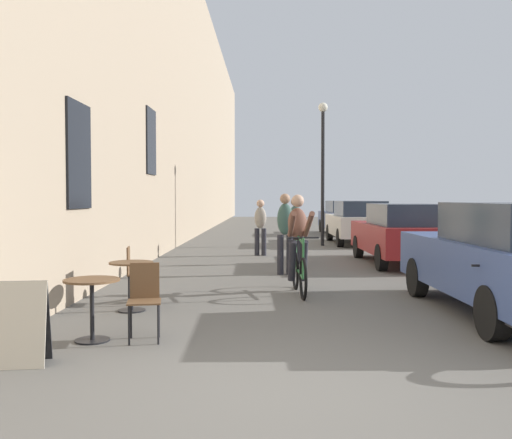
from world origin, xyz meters
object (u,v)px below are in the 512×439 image
(cafe_table_mid, at_px, (131,275))
(parked_car_nearest, at_px, (512,258))
(cyclist_on_bicycle, at_px, (298,246))
(sandwich_board_sign, at_px, (19,323))
(parked_car_third, at_px, (358,222))
(cafe_chair_near_toward_street, at_px, (144,296))
(pedestrian_mid, at_px, (295,226))
(cafe_table_near, at_px, (92,296))
(pedestrian_far, at_px, (260,224))
(parked_car_second, at_px, (402,233))
(cafe_chair_mid_toward_street, at_px, (135,271))
(pedestrian_near, at_px, (285,229))
(street_lamp, at_px, (323,155))
(parked_car_fourth, at_px, (344,217))

(cafe_table_mid, relative_size, parked_car_nearest, 0.16)
(cyclist_on_bicycle, bearing_deg, sandwich_board_sign, -124.76)
(sandwich_board_sign, height_order, parked_car_third, parked_car_third)
(cafe_chair_near_toward_street, distance_m, pedestrian_mid, 7.97)
(cafe_table_near, relative_size, parked_car_nearest, 0.16)
(pedestrian_far, relative_size, parked_car_nearest, 0.35)
(cafe_table_mid, relative_size, parked_car_second, 0.17)
(cafe_chair_mid_toward_street, xyz_separation_m, pedestrian_near, (2.44, 3.42, 0.47))
(pedestrian_far, bearing_deg, cafe_chair_mid_toward_street, -104.14)
(cafe_table_near, distance_m, pedestrian_near, 6.22)
(cafe_table_mid, xyz_separation_m, parked_car_second, (5.33, 5.92, 0.26))
(pedestrian_mid, relative_size, street_lamp, 0.34)
(cafe_table_near, relative_size, pedestrian_mid, 0.43)
(pedestrian_far, bearing_deg, parked_car_nearest, -66.32)
(pedestrian_mid, height_order, parked_car_second, pedestrian_mid)
(cafe_table_near, relative_size, cafe_table_mid, 1.00)
(parked_car_second, bearing_deg, parked_car_fourth, 89.36)
(sandwich_board_sign, xyz_separation_m, parked_car_fourth, (5.93, 20.21, 0.37))
(cafe_table_mid, height_order, pedestrian_near, pedestrian_near)
(parked_car_third, relative_size, parked_car_fourth, 1.01)
(parked_car_second, distance_m, parked_car_third, 6.19)
(pedestrian_far, bearing_deg, parked_car_fourth, 69.03)
(cafe_chair_near_toward_street, height_order, parked_car_third, parked_car_third)
(cafe_chair_near_toward_street, distance_m, parked_car_second, 8.97)
(cafe_table_near, distance_m, street_lamp, 13.88)
(cyclist_on_bicycle, relative_size, street_lamp, 0.36)
(parked_car_fourth, bearing_deg, cafe_table_mid, -107.29)
(cafe_table_mid, height_order, parked_car_fourth, parked_car_fourth)
(parked_car_fourth, bearing_deg, cyclist_on_bicycle, -100.46)
(street_lamp, relative_size, parked_car_third, 1.13)
(pedestrian_mid, bearing_deg, cyclist_on_bicycle, -92.08)
(street_lamp, height_order, parked_car_third, street_lamp)
(cafe_table_near, bearing_deg, cafe_chair_near_toward_street, 7.22)
(cafe_chair_near_toward_street, height_order, pedestrian_mid, pedestrian_mid)
(cafe_table_mid, bearing_deg, pedestrian_far, 77.35)
(cafe_table_mid, bearing_deg, pedestrian_mid, 65.91)
(sandwich_board_sign, xyz_separation_m, parked_car_second, (5.80, 8.59, 0.37))
(pedestrian_near, bearing_deg, street_lamp, 78.29)
(pedestrian_far, height_order, parked_car_second, pedestrian_far)
(cafe_table_mid, bearing_deg, parked_car_second, 48.02)
(parked_car_second, relative_size, parked_car_third, 0.98)
(pedestrian_mid, bearing_deg, street_lamp, 77.26)
(parked_car_second, height_order, parked_car_fourth, parked_car_fourth)
(cafe_table_near, height_order, cafe_chair_mid_toward_street, cafe_chair_mid_toward_street)
(cafe_table_near, height_order, pedestrian_far, pedestrian_far)
(cafe_chair_mid_toward_street, height_order, sandwich_board_sign, cafe_chair_mid_toward_street)
(cafe_chair_mid_toward_street, bearing_deg, pedestrian_mid, 63.09)
(cafe_table_near, height_order, parked_car_second, parked_car_second)
(cafe_table_near, distance_m, pedestrian_far, 9.88)
(cafe_table_near, distance_m, cafe_chair_near_toward_street, 0.60)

